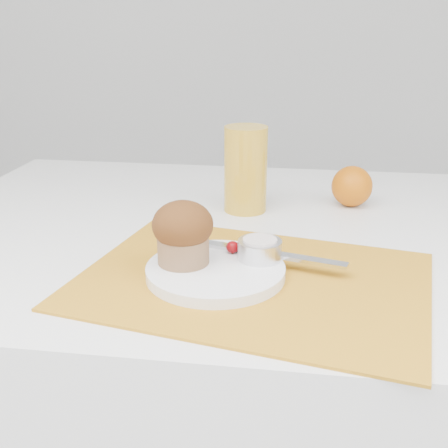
# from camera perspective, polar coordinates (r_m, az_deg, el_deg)

# --- Properties ---
(table) EXTENTS (1.20, 0.80, 0.75)m
(table) POSITION_cam_1_polar(r_m,az_deg,el_deg) (1.13, 3.53, -18.44)
(table) COLOR white
(table) RESTS_ON ground
(placemat) EXTENTS (0.51, 0.42, 0.00)m
(placemat) POSITION_cam_1_polar(r_m,az_deg,el_deg) (0.76, 2.89, -5.70)
(placemat) COLOR orange
(placemat) RESTS_ON table
(plate) EXTENTS (0.21, 0.21, 0.02)m
(plate) POSITION_cam_1_polar(r_m,az_deg,el_deg) (0.76, -0.86, -4.80)
(plate) COLOR white
(plate) RESTS_ON placemat
(ramekin) EXTENTS (0.08, 0.08, 0.03)m
(ramekin) POSITION_cam_1_polar(r_m,az_deg,el_deg) (0.78, 3.65, -2.61)
(ramekin) COLOR silver
(ramekin) RESTS_ON plate
(cream) EXTENTS (0.05, 0.05, 0.01)m
(cream) POSITION_cam_1_polar(r_m,az_deg,el_deg) (0.77, 3.67, -1.72)
(cream) COLOR silver
(cream) RESTS_ON ramekin
(raspberry_near) EXTENTS (0.02, 0.02, 0.02)m
(raspberry_near) POSITION_cam_1_polar(r_m,az_deg,el_deg) (0.80, 0.88, -2.35)
(raspberry_near) COLOR #5A0205
(raspberry_near) RESTS_ON plate
(raspberry_far) EXTENTS (0.02, 0.02, 0.02)m
(raspberry_far) POSITION_cam_1_polar(r_m,az_deg,el_deg) (0.80, 2.85, -2.46)
(raspberry_far) COLOR #560215
(raspberry_far) RESTS_ON plate
(butter_knife) EXTENTS (0.21, 0.07, 0.01)m
(butter_knife) POSITION_cam_1_polar(r_m,az_deg,el_deg) (0.79, 5.03, -3.07)
(butter_knife) COLOR silver
(butter_knife) RESTS_ON plate
(orange) EXTENTS (0.08, 0.08, 0.08)m
(orange) POSITION_cam_1_polar(r_m,az_deg,el_deg) (1.07, 12.86, 3.76)
(orange) COLOR #CB6007
(orange) RESTS_ON table
(juice_glass) EXTENTS (0.09, 0.09, 0.15)m
(juice_glass) POSITION_cam_1_polar(r_m,az_deg,el_deg) (1.01, 2.20, 5.57)
(juice_glass) COLOR gold
(juice_glass) RESTS_ON table
(muffin) EXTENTS (0.08, 0.08, 0.09)m
(muffin) POSITION_cam_1_polar(r_m,az_deg,el_deg) (0.75, -4.20, -0.82)
(muffin) COLOR #906945
(muffin) RESTS_ON plate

